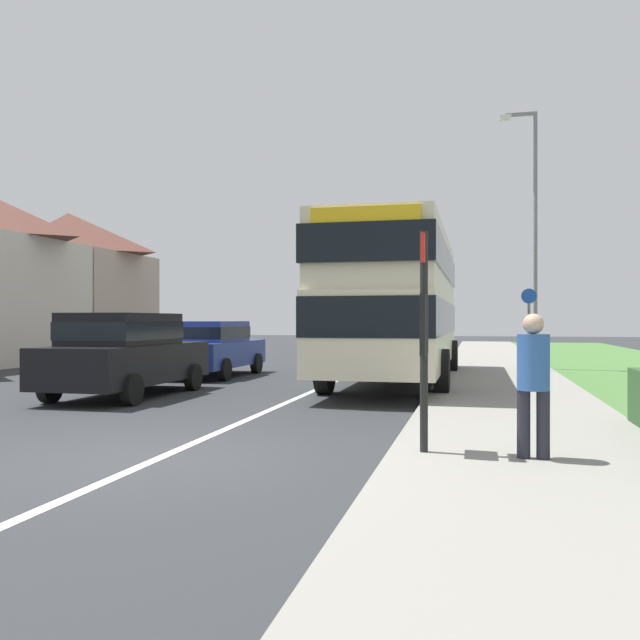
{
  "coord_description": "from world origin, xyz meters",
  "views": [
    {
      "loc": [
        3.58,
        -7.05,
        1.6
      ],
      "look_at": [
        0.65,
        5.38,
        1.6
      ],
      "focal_mm": 37.44,
      "sensor_mm": 36.0,
      "label": 1
    }
  ],
  "objects_px": {
    "double_decker_bus": "(397,299)",
    "parked_car_black": "(125,351)",
    "pedestrian_at_stop": "(533,379)",
    "parked_car_blue": "(211,346)",
    "cycle_route_sign": "(529,326)",
    "bus_stop_sign": "(424,325)",
    "street_lamp_mid": "(532,224)"
  },
  "relations": [
    {
      "from": "parked_car_blue",
      "to": "cycle_route_sign",
      "type": "height_order",
      "value": "cycle_route_sign"
    },
    {
      "from": "double_decker_bus",
      "to": "bus_stop_sign",
      "type": "height_order",
      "value": "double_decker_bus"
    },
    {
      "from": "street_lamp_mid",
      "to": "cycle_route_sign",
      "type": "bearing_deg",
      "value": -98.44
    },
    {
      "from": "bus_stop_sign",
      "to": "street_lamp_mid",
      "type": "height_order",
      "value": "street_lamp_mid"
    },
    {
      "from": "double_decker_bus",
      "to": "parked_car_black",
      "type": "height_order",
      "value": "double_decker_bus"
    },
    {
      "from": "parked_car_black",
      "to": "cycle_route_sign",
      "type": "height_order",
      "value": "cycle_route_sign"
    },
    {
      "from": "parked_car_blue",
      "to": "cycle_route_sign",
      "type": "distance_m",
      "value": 9.25
    },
    {
      "from": "double_decker_bus",
      "to": "parked_car_black",
      "type": "xyz_separation_m",
      "value": [
        -5.18,
        -4.25,
        -1.19
      ]
    },
    {
      "from": "pedestrian_at_stop",
      "to": "cycle_route_sign",
      "type": "bearing_deg",
      "value": 86.02
    },
    {
      "from": "cycle_route_sign",
      "to": "bus_stop_sign",
      "type": "bearing_deg",
      "value": -99.15
    },
    {
      "from": "street_lamp_mid",
      "to": "pedestrian_at_stop",
      "type": "bearing_deg",
      "value": -94.38
    },
    {
      "from": "parked_car_blue",
      "to": "bus_stop_sign",
      "type": "xyz_separation_m",
      "value": [
        6.75,
        -10.05,
        0.67
      ]
    },
    {
      "from": "bus_stop_sign",
      "to": "pedestrian_at_stop",
      "type": "bearing_deg",
      "value": -4.98
    },
    {
      "from": "double_decker_bus",
      "to": "parked_car_blue",
      "type": "bearing_deg",
      "value": 171.78
    },
    {
      "from": "bus_stop_sign",
      "to": "parked_car_black",
      "type": "bearing_deg",
      "value": 142.53
    },
    {
      "from": "parked_car_black",
      "to": "double_decker_bus",
      "type": "bearing_deg",
      "value": 39.34
    },
    {
      "from": "parked_car_black",
      "to": "cycle_route_sign",
      "type": "distance_m",
      "value": 11.63
    },
    {
      "from": "parked_car_black",
      "to": "street_lamp_mid",
      "type": "bearing_deg",
      "value": 45.78
    },
    {
      "from": "bus_stop_sign",
      "to": "cycle_route_sign",
      "type": "relative_size",
      "value": 1.03
    },
    {
      "from": "parked_car_black",
      "to": "pedestrian_at_stop",
      "type": "xyz_separation_m",
      "value": [
        7.72,
        -5.13,
        0.03
      ]
    },
    {
      "from": "pedestrian_at_stop",
      "to": "bus_stop_sign",
      "type": "xyz_separation_m",
      "value": [
        -1.17,
        0.1,
        0.56
      ]
    },
    {
      "from": "parked_car_black",
      "to": "cycle_route_sign",
      "type": "bearing_deg",
      "value": 42.09
    },
    {
      "from": "pedestrian_at_stop",
      "to": "cycle_route_sign",
      "type": "distance_m",
      "value": 12.96
    },
    {
      "from": "double_decker_bus",
      "to": "street_lamp_mid",
      "type": "height_order",
      "value": "street_lamp_mid"
    },
    {
      "from": "parked_car_blue",
      "to": "cycle_route_sign",
      "type": "bearing_deg",
      "value": 17.41
    },
    {
      "from": "street_lamp_mid",
      "to": "double_decker_bus",
      "type": "bearing_deg",
      "value": -127.04
    },
    {
      "from": "double_decker_bus",
      "to": "cycle_route_sign",
      "type": "xyz_separation_m",
      "value": [
        3.44,
        3.54,
        -0.71
      ]
    },
    {
      "from": "bus_stop_sign",
      "to": "street_lamp_mid",
      "type": "relative_size",
      "value": 0.32
    },
    {
      "from": "double_decker_bus",
      "to": "parked_car_blue",
      "type": "distance_m",
      "value": 5.58
    },
    {
      "from": "double_decker_bus",
      "to": "pedestrian_at_stop",
      "type": "xyz_separation_m",
      "value": [
        2.54,
        -9.38,
        -1.17
      ]
    },
    {
      "from": "double_decker_bus",
      "to": "pedestrian_at_stop",
      "type": "relative_size",
      "value": 6.11
    },
    {
      "from": "pedestrian_at_stop",
      "to": "street_lamp_mid",
      "type": "height_order",
      "value": "street_lamp_mid"
    }
  ]
}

